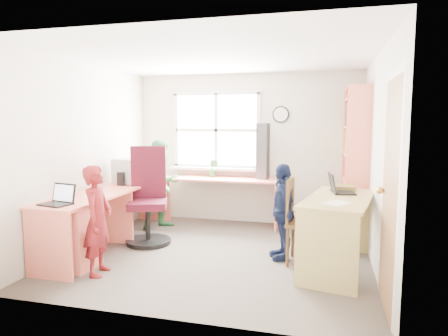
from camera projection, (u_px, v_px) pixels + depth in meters
The scene contains 19 objects.
room at pixel (222, 156), 4.91m from camera, with size 3.64×3.44×2.44m.
l_desk at pixel (112, 217), 4.96m from camera, with size 2.38×2.95×0.75m.
right_desk at pixel (339, 217), 4.41m from camera, with size 0.90×1.50×0.81m.
bookshelf at pixel (355, 167), 5.58m from camera, with size 0.30×1.02×2.10m.
swivel_chair at pixel (148, 202), 5.41m from camera, with size 0.77×0.77×1.30m.
wooden_chair at pixel (300, 218), 4.60m from camera, with size 0.46×0.46×0.98m.
crt_monitor at pixel (129, 171), 5.72m from camera, with size 0.41×0.38×0.36m.
laptop_left at pixel (59, 200), 4.30m from camera, with size 0.37×0.32×0.22m.
laptop_right at pixel (339, 188), 4.65m from camera, with size 0.33×0.38×0.23m.
speaker_a at pixel (122, 179), 5.57m from camera, with size 0.10×0.10×0.19m.
speaker_b at pixel (139, 174), 6.00m from camera, with size 0.11×0.11×0.20m.
cd_tower at pixel (263, 151), 6.17m from camera, with size 0.20×0.18×0.86m.
game_box at pixel (343, 188), 4.86m from camera, with size 0.29×0.29×0.06m.
paper_a at pixel (95, 194), 4.88m from camera, with size 0.30×0.35×0.00m.
paper_b at pixel (336, 203), 4.06m from camera, with size 0.32×0.35×0.00m.
potted_plant at pixel (213, 168), 6.42m from camera, with size 0.16×0.13×0.29m, color #2D7135.
person_red at pixel (98, 220), 4.25m from camera, with size 0.43×0.28×1.18m, color maroon.
person_green at pixel (163, 185), 6.11m from camera, with size 0.66×0.51×1.36m, color #338043.
person_navy at pixel (282, 211), 4.74m from camera, with size 0.67×0.28×1.15m, color #131C3D.
Camera 1 is at (1.26, -4.63, 1.63)m, focal length 32.00 mm.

